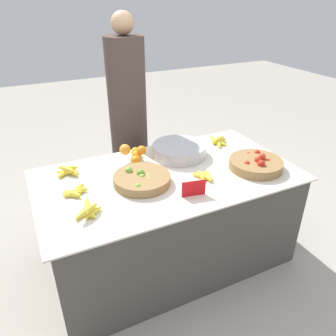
{
  "coord_description": "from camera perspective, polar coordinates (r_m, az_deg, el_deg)",
  "views": [
    {
      "loc": [
        -0.82,
        -1.71,
        1.8
      ],
      "look_at": [
        0.0,
        0.0,
        0.76
      ],
      "focal_mm": 35.0,
      "sensor_mm": 36.0,
      "label": 1
    }
  ],
  "objects": [
    {
      "name": "lime_bowl",
      "position": [
        2.08,
        -4.56,
        -1.94
      ],
      "size": [
        0.36,
        0.36,
        0.09
      ],
      "color": "olive",
      "rests_on": "market_table"
    },
    {
      "name": "banana_bunch_front_center",
      "position": [
        1.85,
        -13.75,
        -7.2
      ],
      "size": [
        0.18,
        0.18,
        0.06
      ],
      "color": "yellow",
      "rests_on": "market_table"
    },
    {
      "name": "metal_bowl",
      "position": [
        2.42,
        1.97,
        3.13
      ],
      "size": [
        0.4,
        0.4,
        0.09
      ],
      "color": "#B7B7BF",
      "rests_on": "market_table"
    },
    {
      "name": "banana_bunch_front_right",
      "position": [
        2.05,
        -15.96,
        -4.02
      ],
      "size": [
        0.16,
        0.16,
        0.04
      ],
      "color": "yellow",
      "rests_on": "market_table"
    },
    {
      "name": "market_table",
      "position": [
        2.38,
        0.0,
        -8.64
      ],
      "size": [
        1.72,
        0.95,
        0.71
      ],
      "color": "#4C4742",
      "rests_on": "ground_plane"
    },
    {
      "name": "orange_pile",
      "position": [
        2.35,
        -5.92,
        2.52
      ],
      "size": [
        0.19,
        0.21,
        0.13
      ],
      "color": "orange",
      "rests_on": "market_table"
    },
    {
      "name": "ground_plane",
      "position": [
        2.61,
        0.0,
        -14.91
      ],
      "size": [
        12.0,
        12.0,
        0.0
      ],
      "primitive_type": "plane",
      "color": "#ADA599"
    },
    {
      "name": "banana_bunch_middle_right",
      "position": [
        2.65,
        8.74,
        4.66
      ],
      "size": [
        0.15,
        0.2,
        0.06
      ],
      "color": "yellow",
      "rests_on": "market_table"
    },
    {
      "name": "vendor_person",
      "position": [
        2.85,
        -6.87,
        7.4
      ],
      "size": [
        0.32,
        0.32,
        1.67
      ],
      "color": "#473833",
      "rests_on": "ground_plane"
    },
    {
      "name": "banana_bunch_front_left",
      "position": [
        2.28,
        -17.03,
        -0.5
      ],
      "size": [
        0.16,
        0.15,
        0.06
      ],
      "color": "yellow",
      "rests_on": "market_table"
    },
    {
      "name": "banana_bunch_back_center",
      "position": [
        2.15,
        6.39,
        -1.38
      ],
      "size": [
        0.13,
        0.16,
        0.04
      ],
      "color": "yellow",
      "rests_on": "market_table"
    },
    {
      "name": "tomato_basket",
      "position": [
        2.33,
        15.06,
        0.72
      ],
      "size": [
        0.36,
        0.36,
        0.1
      ],
      "color": "olive",
      "rests_on": "market_table"
    },
    {
      "name": "price_sign",
      "position": [
        1.95,
        4.5,
        -3.56
      ],
      "size": [
        0.15,
        0.03,
        0.1
      ],
      "rotation": [
        0.0,
        0.0,
        -0.18
      ],
      "color": "red",
      "rests_on": "market_table"
    }
  ]
}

